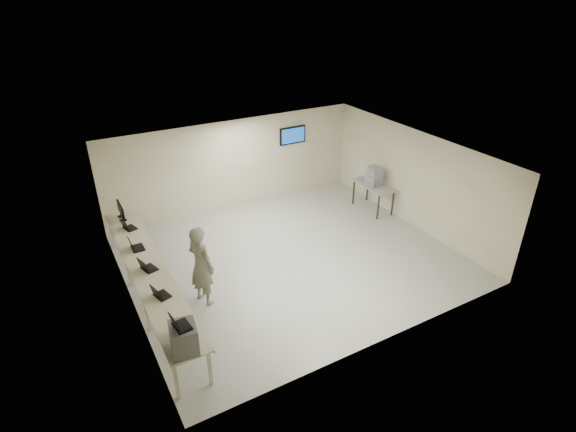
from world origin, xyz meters
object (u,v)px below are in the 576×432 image
workbench (149,271)px  soldier (201,265)px  side_table (374,187)px  equipment_box (184,338)px

workbench → soldier: 1.15m
side_table → equipment_box: bearing=-151.4°
soldier → workbench: bearing=40.1°
soldier → side_table: bearing=-96.4°
soldier → side_table: 6.41m
workbench → soldier: bearing=-27.7°
soldier → equipment_box: bearing=131.9°
soldier → side_table: size_ratio=1.34×
workbench → side_table: workbench is taller
workbench → soldier: soldier is taller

